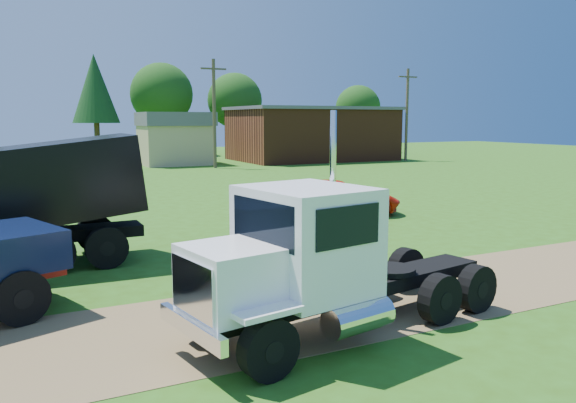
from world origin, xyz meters
name	(u,v)px	position (x,y,z in m)	size (l,w,h in m)	color
ground	(450,286)	(0.00, 0.00, 0.00)	(140.00, 140.00, 0.00)	#305913
dirt_track	(450,286)	(0.00, 0.00, 0.01)	(120.00, 4.20, 0.01)	olive
white_semi_tractor	(310,263)	(-4.62, -1.34, 1.45)	(7.17, 3.42, 4.23)	black
orange_pickup	(336,198)	(2.89, 10.14, 0.76)	(2.51, 5.44, 1.51)	red
spectator_a	(355,280)	(-3.38, -0.95, 0.85)	(0.62, 0.41, 1.70)	#999999
spectator_b	(271,210)	(-1.42, 7.46, 0.92)	(0.89, 0.70, 1.84)	#999999
brick_building	(312,133)	(18.00, 40.00, 2.66)	(15.40, 10.40, 5.30)	brown
tan_shed	(176,138)	(4.00, 40.00, 2.42)	(6.20, 5.40, 4.70)	tan
utility_poles	(214,112)	(6.00, 35.00, 4.71)	(42.20, 0.28, 9.00)	#443326
tree_row	(139,99)	(3.18, 51.26, 6.22)	(58.80, 13.14, 10.67)	#332115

